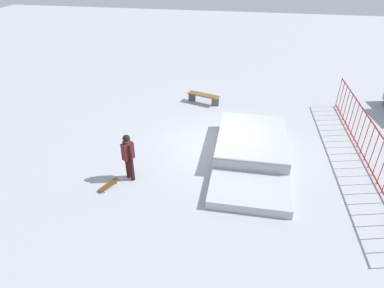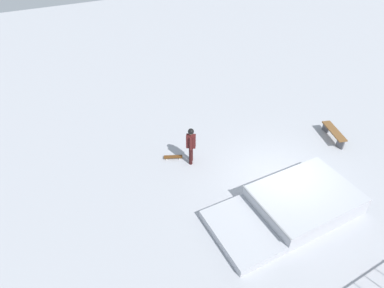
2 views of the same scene
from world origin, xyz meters
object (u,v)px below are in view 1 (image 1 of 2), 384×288
(skate_ramp, at_px, (251,150))
(skater, at_px, (128,154))
(skateboard, at_px, (109,185))
(park_bench, at_px, (203,97))

(skate_ramp, xyz_separation_m, skater, (2.03, -4.06, 0.69))
(skate_ramp, height_order, skater, skater)
(skater, relative_size, skateboard, 2.12)
(skater, height_order, park_bench, skater)
(skate_ramp, relative_size, park_bench, 3.28)
(skater, relative_size, park_bench, 1.05)
(skateboard, distance_m, park_bench, 7.47)
(park_bench, bearing_deg, skateboard, -16.66)
(skater, bearing_deg, skate_ramp, -30.60)
(skateboard, xyz_separation_m, park_bench, (-7.16, 2.14, 0.28))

